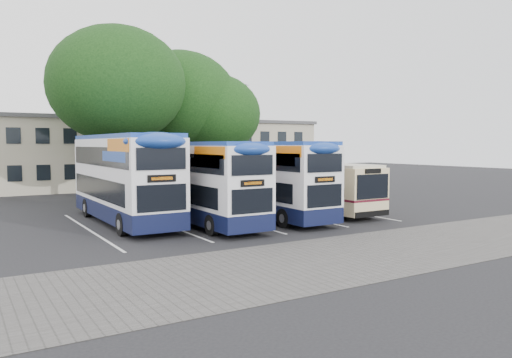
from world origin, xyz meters
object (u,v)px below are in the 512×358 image
object	(u,v)px
lamp_post	(245,130)
bus_dd_mid	(202,179)
tree_left	(117,85)
tree_mid	(180,100)
bus_single	(313,184)
tree_right	(213,114)
bus_dd_right	(266,176)
bus_dd_left	(124,175)

from	to	relation	value
lamp_post	bus_dd_mid	size ratio (longest dim) A/B	0.95
tree_left	tree_mid	size ratio (longest dim) A/B	1.06
tree_left	bus_single	bearing A→B (deg)	-54.48
tree_right	bus_single	size ratio (longest dim) A/B	1.00
tree_mid	bus_dd_right	distance (m)	15.62
tree_mid	tree_right	bearing A→B (deg)	-22.61
lamp_post	tree_left	size ratio (longest dim) A/B	0.77
lamp_post	bus_dd_mid	xyz separation A→B (m)	(-11.62, -15.94, -2.89)
tree_left	bus_dd_right	distance (m)	13.94
tree_right	bus_dd_left	xyz separation A→B (m)	(-10.65, -11.56, -3.86)
bus_single	bus_dd_right	bearing A→B (deg)	-168.47
bus_dd_right	bus_single	bearing A→B (deg)	11.53
tree_left	tree_mid	world-z (taller)	tree_left
lamp_post	bus_dd_right	world-z (taller)	lamp_post
lamp_post	tree_mid	size ratio (longest dim) A/B	0.81
tree_mid	bus_dd_left	xyz separation A→B (m)	(-8.27, -12.56, -4.93)
tree_left	bus_dd_mid	world-z (taller)	tree_left
bus_dd_right	tree_mid	bearing A→B (deg)	84.68
tree_mid	bus_dd_mid	distance (m)	16.43
bus_dd_left	bus_single	bearing A→B (deg)	-7.52
tree_left	tree_mid	xyz separation A→B (m)	(5.71, 2.73, -0.58)
tree_right	bus_dd_mid	world-z (taller)	tree_right
lamp_post	bus_single	distance (m)	16.09
lamp_post	tree_left	xyz separation A→B (m)	(-12.21, -3.92, 2.80)
bus_dd_left	bus_single	world-z (taller)	bus_dd_left
bus_single	bus_dd_left	bearing A→B (deg)	172.48
tree_left	bus_dd_mid	xyz separation A→B (m)	(0.60, -12.02, -5.69)
bus_dd_right	bus_dd_mid	bearing A→B (deg)	-179.18
tree_mid	tree_right	world-z (taller)	tree_mid
bus_dd_mid	bus_single	xyz separation A→B (m)	(7.41, 0.80, -0.60)
tree_mid	bus_single	xyz separation A→B (m)	(2.30, -13.95, -5.71)
bus_dd_right	bus_single	size ratio (longest dim) A/B	1.02
bus_dd_left	bus_dd_mid	size ratio (longest dim) A/B	1.09
bus_dd_right	tree_left	bearing A→B (deg)	109.93
tree_right	bus_dd_right	world-z (taller)	tree_right
tree_left	bus_dd_left	xyz separation A→B (m)	(-2.56, -9.83, -5.51)
bus_single	bus_dd_mid	bearing A→B (deg)	-173.82
tree_left	tree_mid	bearing A→B (deg)	25.57
tree_left	lamp_post	bearing A→B (deg)	17.78
tree_mid	bus_dd_mid	size ratio (longest dim) A/B	1.17
lamp_post	bus_dd_right	distance (m)	17.96
lamp_post	tree_right	xyz separation A→B (m)	(-4.12, -2.18, 1.16)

